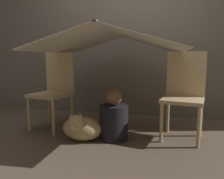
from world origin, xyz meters
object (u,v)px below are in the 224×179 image
(chair_left, at_px, (55,88))
(chair_right, at_px, (184,92))
(person_front, at_px, (114,119))
(dog, at_px, (81,128))

(chair_left, height_order, chair_right, same)
(chair_left, xyz_separation_m, person_front, (0.80, -0.23, -0.28))
(chair_left, relative_size, person_front, 1.73)
(person_front, relative_size, dog, 1.29)
(chair_right, xyz_separation_m, dog, (-1.04, -0.38, -0.36))
(chair_right, bearing_deg, chair_left, -168.41)
(chair_right, relative_size, dog, 2.23)
(chair_left, relative_size, dog, 2.23)
(person_front, bearing_deg, dog, -155.66)
(chair_right, distance_m, dog, 1.16)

